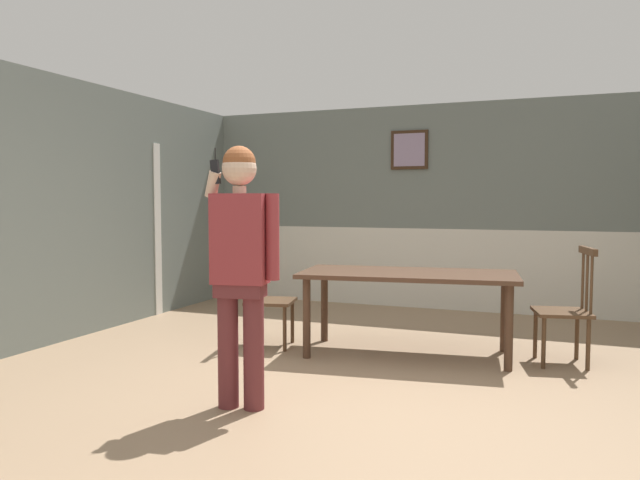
{
  "coord_description": "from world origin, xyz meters",
  "views": [
    {
      "loc": [
        1.33,
        -4.12,
        1.41
      ],
      "look_at": [
        -0.27,
        -0.03,
        1.12
      ],
      "focal_mm": 33.87,
      "sensor_mm": 36.0,
      "label": 1
    }
  ],
  "objects_px": {
    "chair_near_window": "(566,309)",
    "person_figure": "(241,258)",
    "chair_by_doorway": "(267,298)",
    "dining_table": "(408,281)"
  },
  "relations": [
    {
      "from": "person_figure",
      "to": "chair_near_window",
      "type": "bearing_deg",
      "value": -146.18
    },
    {
      "from": "chair_near_window",
      "to": "chair_by_doorway",
      "type": "relative_size",
      "value": 1.04
    },
    {
      "from": "chair_near_window",
      "to": "chair_by_doorway",
      "type": "distance_m",
      "value": 2.7
    },
    {
      "from": "dining_table",
      "to": "person_figure",
      "type": "distance_m",
      "value": 1.98
    },
    {
      "from": "chair_near_window",
      "to": "person_figure",
      "type": "relative_size",
      "value": 0.57
    },
    {
      "from": "chair_near_window",
      "to": "person_figure",
      "type": "distance_m",
      "value": 2.91
    },
    {
      "from": "chair_by_doorway",
      "to": "person_figure",
      "type": "height_order",
      "value": "person_figure"
    },
    {
      "from": "chair_near_window",
      "to": "person_figure",
      "type": "xyz_separation_m",
      "value": [
        -2.06,
        -1.99,
        0.54
      ]
    },
    {
      "from": "dining_table",
      "to": "chair_near_window",
      "type": "bearing_deg",
      "value": 7.6
    },
    {
      "from": "person_figure",
      "to": "chair_by_doorway",
      "type": "bearing_deg",
      "value": -79.3
    }
  ]
}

